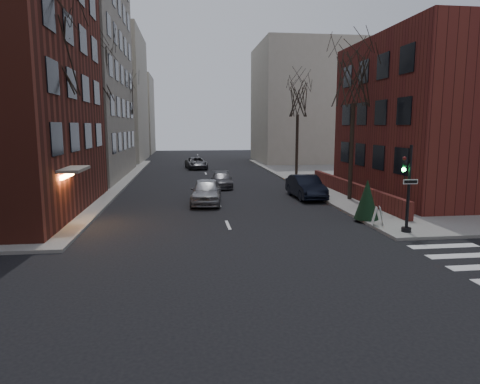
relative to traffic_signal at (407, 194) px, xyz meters
name	(u,v)px	position (x,y,z in m)	size (l,w,h in m)	color
ground	(278,342)	(-7.94, -8.99, -1.91)	(160.00, 160.00, 0.00)	black
building_left_tan	(19,26)	(-24.94, 25.01, 12.09)	(18.00, 18.00, 28.00)	gray
building_right_brick	(453,119)	(8.56, 10.01, 3.59)	(12.00, 14.00, 11.00)	#59201A
low_wall_right	(351,189)	(1.36, 10.01, -1.26)	(0.35, 16.00, 1.00)	#59201A
building_distant_la	(93,97)	(-22.94, 46.01, 7.09)	(14.00, 16.00, 18.00)	#B6AC9A
building_distant_ra	(308,104)	(7.06, 41.01, 6.09)	(14.00, 14.00, 16.00)	#B6AC9A
building_distant_lb	(125,115)	(-20.94, 63.01, 5.09)	(10.00, 12.00, 14.00)	#B6AC9A
traffic_signal	(407,194)	(0.00, 0.00, 0.00)	(0.76, 0.44, 4.00)	black
tree_left_a	(48,56)	(-16.74, 5.01, 6.56)	(4.18, 4.18, 10.26)	#2D231C
tree_left_b	(97,75)	(-16.74, 17.01, 7.00)	(4.40, 4.40, 10.80)	#2D231C
tree_left_c	(123,98)	(-16.74, 31.01, 6.12)	(3.96, 3.96, 9.72)	#2D231C
tree_right_a	(354,78)	(0.86, 9.01, 6.12)	(3.96, 3.96, 9.72)	#2D231C
tree_right_b	(298,99)	(0.86, 23.01, 5.68)	(3.74, 3.74, 9.18)	#2D231C
streetlamp_near	(97,137)	(-16.14, 13.01, 2.33)	(0.36, 0.36, 6.28)	black
streetlamp_far	(132,133)	(-16.14, 33.01, 2.33)	(0.36, 0.36, 6.28)	black
parked_sedan	(306,187)	(-1.74, 10.52, -1.11)	(1.69, 4.85, 1.60)	black
car_lane_silver	(206,191)	(-8.74, 9.26, -1.10)	(1.91, 4.74, 1.62)	#929397
car_lane_gray	(222,180)	(-7.14, 16.49, -1.29)	(1.74, 4.27, 1.24)	#3E3E43
car_lane_far	(196,163)	(-8.79, 32.26, -1.23)	(2.26, 4.90, 1.36)	#46474C
sandwich_board	(378,216)	(-0.64, 1.52, -1.30)	(0.41, 0.57, 0.92)	white
evergreen_shrub	(367,199)	(-0.64, 2.87, -0.70)	(1.27, 1.27, 2.11)	black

